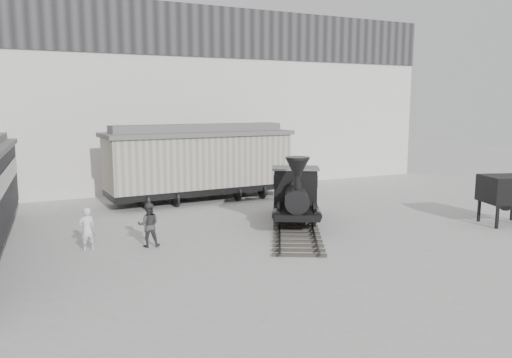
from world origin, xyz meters
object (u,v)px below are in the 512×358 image
visitor_a (87,229)px  visitor_b (149,225)px  boxcar (199,161)px  coal_hopper (506,193)px  locomotive (295,198)px

visitor_a → visitor_b: visitor_b is taller
boxcar → coal_hopper: 14.98m
locomotive → visitor_b: bearing=-145.2°
visitor_b → locomotive: bearing=-159.2°
locomotive → visitor_a: size_ratio=5.42×
visitor_b → coal_hopper: bearing=-178.3°
boxcar → visitor_a: size_ratio=6.49×
locomotive → visitor_a: 8.77m
boxcar → visitor_a: bearing=-135.6°
locomotive → visitor_a: locomotive is taller
coal_hopper → visitor_a: bearing=-174.4°
locomotive → boxcar: bearing=134.4°
visitor_b → coal_hopper: 15.21m
boxcar → visitor_b: size_ratio=6.27×
boxcar → visitor_a: boxcar is taller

